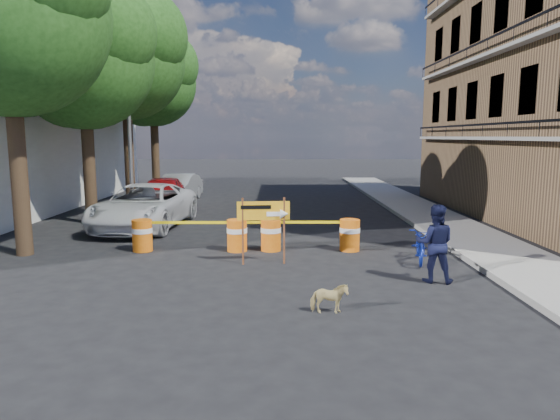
{
  "coord_description": "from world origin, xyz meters",
  "views": [
    {
      "loc": [
        0.15,
        -11.39,
        3.22
      ],
      "look_at": [
        0.2,
        1.59,
        1.3
      ],
      "focal_mm": 32.0,
      "sensor_mm": 36.0,
      "label": 1
    }
  ],
  "objects_px": {
    "barrel_far_left": "(142,235)",
    "detour_sign": "(270,216)",
    "suv_white": "(144,206)",
    "sedan_red": "(163,194)",
    "sedan_silver": "(179,188)",
    "bicycle": "(421,228)",
    "barrel_mid_left": "(237,235)",
    "dog": "(329,298)",
    "barrel_mid_right": "(271,234)",
    "pedestrian": "(435,243)",
    "barrel_far_right": "(350,234)"
  },
  "relations": [
    {
      "from": "barrel_mid_left",
      "to": "barrel_far_right",
      "type": "distance_m",
      "value": 3.19
    },
    {
      "from": "barrel_mid_left",
      "to": "bicycle",
      "type": "height_order",
      "value": "bicycle"
    },
    {
      "from": "barrel_mid_left",
      "to": "bicycle",
      "type": "xyz_separation_m",
      "value": [
        4.84,
        -1.23,
        0.41
      ]
    },
    {
      "from": "barrel_mid_left",
      "to": "suv_white",
      "type": "xyz_separation_m",
      "value": [
        -3.57,
        3.67,
        0.3
      ]
    },
    {
      "from": "pedestrian",
      "to": "bicycle",
      "type": "height_order",
      "value": "bicycle"
    },
    {
      "from": "barrel_mid_left",
      "to": "pedestrian",
      "type": "bearing_deg",
      "value": -33.12
    },
    {
      "from": "barrel_far_left",
      "to": "sedan_silver",
      "type": "distance_m",
      "value": 11.02
    },
    {
      "from": "pedestrian",
      "to": "suv_white",
      "type": "bearing_deg",
      "value": -25.41
    },
    {
      "from": "barrel_mid_left",
      "to": "sedan_red",
      "type": "bearing_deg",
      "value": 117.01
    },
    {
      "from": "barrel_far_right",
      "to": "pedestrian",
      "type": "height_order",
      "value": "pedestrian"
    },
    {
      "from": "barrel_far_left",
      "to": "bicycle",
      "type": "distance_m",
      "value": 7.63
    },
    {
      "from": "barrel_mid_right",
      "to": "suv_white",
      "type": "bearing_deg",
      "value": 141.41
    },
    {
      "from": "sedan_silver",
      "to": "detour_sign",
      "type": "bearing_deg",
      "value": -63.51
    },
    {
      "from": "barrel_mid_right",
      "to": "suv_white",
      "type": "relative_size",
      "value": 0.16
    },
    {
      "from": "dog",
      "to": "suv_white",
      "type": "distance_m",
      "value": 10.41
    },
    {
      "from": "barrel_mid_left",
      "to": "dog",
      "type": "xyz_separation_m",
      "value": [
        2.09,
        -5.05,
        -0.18
      ]
    },
    {
      "from": "bicycle",
      "to": "sedan_silver",
      "type": "height_order",
      "value": "bicycle"
    },
    {
      "from": "sedan_red",
      "to": "sedan_silver",
      "type": "xyz_separation_m",
      "value": [
        0.0,
        3.53,
        -0.08
      ]
    },
    {
      "from": "dog",
      "to": "sedan_silver",
      "type": "relative_size",
      "value": 0.16
    },
    {
      "from": "bicycle",
      "to": "dog",
      "type": "relative_size",
      "value": 2.59
    },
    {
      "from": "barrel_far_left",
      "to": "barrel_mid_left",
      "type": "relative_size",
      "value": 1.0
    },
    {
      "from": "barrel_far_left",
      "to": "sedan_red",
      "type": "height_order",
      "value": "sedan_red"
    },
    {
      "from": "barrel_far_right",
      "to": "sedan_silver",
      "type": "xyz_separation_m",
      "value": [
        -6.98,
        10.93,
        0.21
      ]
    },
    {
      "from": "barrel_mid_left",
      "to": "barrel_mid_right",
      "type": "distance_m",
      "value": 0.96
    },
    {
      "from": "barrel_mid_right",
      "to": "dog",
      "type": "distance_m",
      "value": 5.23
    },
    {
      "from": "dog",
      "to": "suv_white",
      "type": "height_order",
      "value": "suv_white"
    },
    {
      "from": "sedan_red",
      "to": "detour_sign",
      "type": "bearing_deg",
      "value": -67.6
    },
    {
      "from": "barrel_mid_right",
      "to": "dog",
      "type": "relative_size",
      "value": 1.32
    },
    {
      "from": "barrel_mid_left",
      "to": "barrel_far_right",
      "type": "relative_size",
      "value": 1.0
    },
    {
      "from": "barrel_far_right",
      "to": "dog",
      "type": "bearing_deg",
      "value": -102.18
    },
    {
      "from": "bicycle",
      "to": "pedestrian",
      "type": "bearing_deg",
      "value": -84.26
    },
    {
      "from": "sedan_silver",
      "to": "pedestrian",
      "type": "bearing_deg",
      "value": -53.35
    },
    {
      "from": "suv_white",
      "to": "sedan_red",
      "type": "relative_size",
      "value": 1.24
    },
    {
      "from": "barrel_far_left",
      "to": "sedan_red",
      "type": "xyz_separation_m",
      "value": [
        -1.11,
        7.43,
        0.29
      ]
    },
    {
      "from": "barrel_far_left",
      "to": "barrel_mid_right",
      "type": "height_order",
      "value": "same"
    },
    {
      "from": "barrel_mid_left",
      "to": "dog",
      "type": "distance_m",
      "value": 5.47
    },
    {
      "from": "barrel_far_right",
      "to": "suv_white",
      "type": "distance_m",
      "value": 7.68
    },
    {
      "from": "barrel_far_right",
      "to": "bicycle",
      "type": "distance_m",
      "value": 2.12
    },
    {
      "from": "barrel_mid_right",
      "to": "dog",
      "type": "bearing_deg",
      "value": -77.46
    },
    {
      "from": "barrel_mid_right",
      "to": "bicycle",
      "type": "xyz_separation_m",
      "value": [
        3.88,
        -1.29,
        0.41
      ]
    },
    {
      "from": "detour_sign",
      "to": "sedan_red",
      "type": "bearing_deg",
      "value": 113.17
    },
    {
      "from": "barrel_mid_right",
      "to": "suv_white",
      "type": "xyz_separation_m",
      "value": [
        -4.53,
        3.61,
        0.3
      ]
    },
    {
      "from": "barrel_far_left",
      "to": "bicycle",
      "type": "height_order",
      "value": "bicycle"
    },
    {
      "from": "barrel_far_left",
      "to": "detour_sign",
      "type": "bearing_deg",
      "value": -21.97
    },
    {
      "from": "pedestrian",
      "to": "bicycle",
      "type": "xyz_separation_m",
      "value": [
        0.2,
        1.8,
        0.01
      ]
    },
    {
      "from": "suv_white",
      "to": "sedan_silver",
      "type": "bearing_deg",
      "value": 97.14
    },
    {
      "from": "barrel_far_left",
      "to": "dog",
      "type": "height_order",
      "value": "barrel_far_left"
    },
    {
      "from": "pedestrian",
      "to": "sedan_silver",
      "type": "relative_size",
      "value": 0.42
    },
    {
      "from": "barrel_far_left",
      "to": "barrel_mid_left",
      "type": "xyz_separation_m",
      "value": [
        2.68,
        -0.01,
        0.0
      ]
    },
    {
      "from": "barrel_far_right",
      "to": "sedan_red",
      "type": "bearing_deg",
      "value": 133.36
    }
  ]
}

